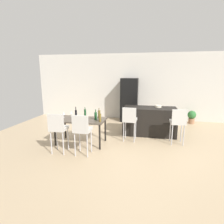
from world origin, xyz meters
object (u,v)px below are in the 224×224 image
object	(u,v)px
bar_chair_middle	(178,121)
wine_bottle_far	(99,114)
refrigerator	(129,100)
potted_plant	(192,116)
fruit_bowl	(158,106)
bar_chair_left	(130,119)
dining_chair_far	(82,129)
wine_bottle_near	(85,113)
wine_glass_end	(64,113)
dining_chair_near	(58,127)
kitchen_island	(149,121)
wine_bottle_corner	(100,117)
dining_table	(81,121)
wine_bottle_middle	(96,116)
wine_glass_right	(71,112)
wine_bottle_left	(76,113)

from	to	relation	value
bar_chair_middle	wine_bottle_far	bearing A→B (deg)	-173.91
refrigerator	potted_plant	world-z (taller)	refrigerator
wine_bottle_far	fruit_bowl	xyz separation A→B (m)	(1.75, 1.10, 0.10)
bar_chair_left	dining_chair_far	xyz separation A→B (m)	(-1.05, -1.22, 0.00)
wine_bottle_near	wine_glass_end	world-z (taller)	wine_bottle_near
wine_bottle_near	wine_bottle_far	xyz separation A→B (m)	(0.45, -0.07, -0.00)
fruit_bowl	wine_glass_end	bearing A→B (deg)	-156.12
dining_chair_near	dining_chair_far	xyz separation A→B (m)	(0.64, -0.00, 0.00)
kitchen_island	wine_bottle_corner	size ratio (longest dim) A/B	5.53
refrigerator	wine_bottle_far	bearing A→B (deg)	-102.68
dining_table	wine_bottle_corner	distance (m)	0.68
bar_chair_left	wine_bottle_far	size ratio (longest dim) A/B	3.60
potted_plant	wine_bottle_middle	bearing A→B (deg)	-137.85
wine_bottle_near	dining_table	bearing A→B (deg)	-97.57
dining_table	wine_glass_right	distance (m)	0.50
wine_bottle_left	wine_glass_end	bearing A→B (deg)	-152.88
wine_bottle_corner	dining_chair_far	bearing A→B (deg)	-118.37
wine_bottle_far	wine_glass_right	distance (m)	0.88
dining_table	dining_chair_far	distance (m)	0.82
wine_bottle_near	wine_bottle_left	bearing A→B (deg)	-171.85
dining_chair_far	wine_bottle_corner	bearing A→B (deg)	61.63
dining_chair_far	wine_glass_right	distance (m)	1.23
potted_plant	wine_bottle_left	bearing A→B (deg)	-145.63
bar_chair_left	wine_bottle_corner	xyz separation A→B (m)	(-0.74, -0.64, 0.16)
wine_bottle_corner	wine_bottle_far	bearing A→B (deg)	109.01
kitchen_island	bar_chair_left	world-z (taller)	bar_chair_left
fruit_bowl	wine_bottle_near	bearing A→B (deg)	-154.80
dining_chair_near	potted_plant	distance (m)	5.47
wine_bottle_near	kitchen_island	bearing A→B (deg)	26.16
kitchen_island	bar_chair_middle	size ratio (longest dim) A/B	1.65
refrigerator	fruit_bowl	distance (m)	1.98
wine_glass_right	bar_chair_middle	bearing A→B (deg)	3.99
refrigerator	wine_glass_end	bearing A→B (deg)	-120.23
wine_bottle_left	dining_chair_far	bearing A→B (deg)	-60.79
wine_bottle_near	wine_bottle_far	bearing A→B (deg)	-8.52
kitchen_island	fruit_bowl	xyz separation A→B (m)	(0.27, 0.09, 0.50)
dining_chair_near	dining_table	bearing A→B (deg)	66.99
bar_chair_left	potted_plant	xyz separation A→B (m)	(2.32, 2.48, -0.39)
wine_bottle_far	wine_bottle_left	size ratio (longest dim) A/B	0.96
wine_glass_end	bar_chair_left	bearing A→B (deg)	11.08
potted_plant	kitchen_island	bearing A→B (deg)	-135.39
kitchen_island	wine_glass_end	bearing A→B (deg)	-155.50
potted_plant	wine_bottle_far	bearing A→B (deg)	-139.66
kitchen_island	dining_table	distance (m)	2.33
wine_bottle_near	wine_bottle_left	distance (m)	0.28
kitchen_island	wine_bottle_near	size ratio (longest dim) A/B	5.86
wine_glass_right	kitchen_island	bearing A→B (deg)	22.85
bar_chair_left	dining_table	size ratio (longest dim) A/B	0.74
kitchen_island	dining_chair_far	distance (m)	2.59
kitchen_island	bar_chair_left	size ratio (longest dim) A/B	1.65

